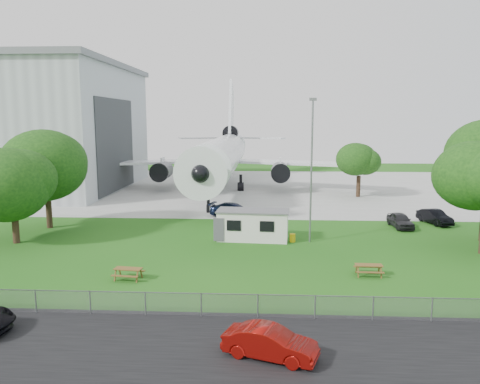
{
  "coord_description": "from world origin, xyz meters",
  "views": [
    {
      "loc": [
        4.31,
        -32.91,
        10.37
      ],
      "look_at": [
        2.13,
        8.0,
        4.0
      ],
      "focal_mm": 35.0,
      "sensor_mm": 36.0,
      "label": 1
    }
  ],
  "objects_px": {
    "picnic_east": "(368,276)",
    "car_centre_sedan": "(270,343)",
    "site_cabin": "(253,225)",
    "picnic_west": "(129,279)",
    "airliner": "(222,154)"
  },
  "relations": [
    {
      "from": "airliner",
      "to": "site_cabin",
      "type": "distance_m",
      "value": 29.86
    },
    {
      "from": "picnic_east",
      "to": "car_centre_sedan",
      "type": "relative_size",
      "value": 0.43
    },
    {
      "from": "airliner",
      "to": "car_centre_sedan",
      "type": "bearing_deg",
      "value": -82.41
    },
    {
      "from": "site_cabin",
      "to": "picnic_east",
      "type": "xyz_separation_m",
      "value": [
        7.99,
        -9.1,
        -1.31
      ]
    },
    {
      "from": "site_cabin",
      "to": "picnic_west",
      "type": "xyz_separation_m",
      "value": [
        -7.9,
        -10.7,
        -1.31
      ]
    },
    {
      "from": "site_cabin",
      "to": "picnic_east",
      "type": "height_order",
      "value": "site_cabin"
    },
    {
      "from": "picnic_east",
      "to": "picnic_west",
      "type": "bearing_deg",
      "value": -172.57
    },
    {
      "from": "site_cabin",
      "to": "car_centre_sedan",
      "type": "bearing_deg",
      "value": -86.46
    },
    {
      "from": "airliner",
      "to": "picnic_east",
      "type": "height_order",
      "value": "airliner"
    },
    {
      "from": "site_cabin",
      "to": "picnic_east",
      "type": "relative_size",
      "value": 3.8
    },
    {
      "from": "site_cabin",
      "to": "picnic_west",
      "type": "height_order",
      "value": "site_cabin"
    },
    {
      "from": "car_centre_sedan",
      "to": "picnic_west",
      "type": "bearing_deg",
      "value": 62.18
    },
    {
      "from": "site_cabin",
      "to": "picnic_east",
      "type": "bearing_deg",
      "value": -48.72
    },
    {
      "from": "picnic_west",
      "to": "car_centre_sedan",
      "type": "relative_size",
      "value": 0.43
    },
    {
      "from": "airliner",
      "to": "site_cabin",
      "type": "height_order",
      "value": "airliner"
    }
  ]
}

